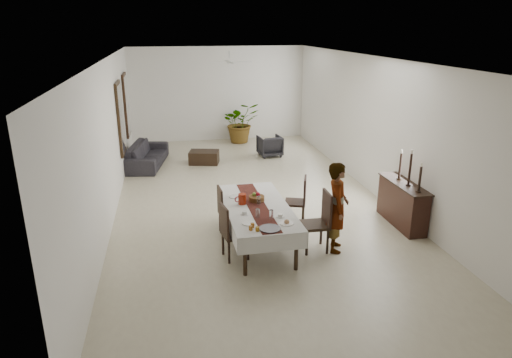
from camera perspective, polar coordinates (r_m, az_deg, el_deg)
name	(u,v)px	position (r m, az deg, el deg)	size (l,w,h in m)	color
floor	(249,199)	(10.70, -0.82, -2.50)	(6.00, 12.00, 0.00)	beige
ceiling	(249,58)	(10.00, -0.91, 14.86)	(6.00, 12.00, 0.02)	white
wall_back	(218,94)	(16.08, -4.74, 10.52)	(6.00, 0.02, 3.20)	white
wall_front	(355,262)	(4.78, 12.27, -10.11)	(6.00, 0.02, 3.20)	white
wall_left	(110,138)	(10.15, -17.83, 4.88)	(0.02, 12.00, 3.20)	white
wall_right	(374,127)	(11.15, 14.59, 6.35)	(0.02, 12.00, 3.20)	white
dining_table_top	(257,208)	(8.34, 0.09, -3.60)	(0.97, 2.34, 0.05)	black
table_leg_fl	(245,256)	(7.43, -1.38, -9.65)	(0.07, 0.07, 0.68)	black
table_leg_fr	(296,251)	(7.62, 5.05, -8.98)	(0.07, 0.07, 0.68)	black
table_leg_bl	(225,206)	(9.42, -3.87, -3.34)	(0.07, 0.07, 0.68)	black
table_leg_br	(266,202)	(9.56, 1.22, -2.95)	(0.07, 0.07, 0.68)	black
tablecloth_top	(257,206)	(8.33, 0.09, -3.41)	(1.15, 2.51, 0.01)	silver
tablecloth_drape_left	(226,216)	(8.29, -3.77, -4.61)	(0.01, 2.51, 0.29)	white
tablecloth_drape_right	(287,211)	(8.51, 3.86, -3.99)	(0.01, 2.51, 0.29)	white
tablecloth_drape_near	(273,244)	(7.27, 2.17, -8.07)	(1.15, 0.01, 0.29)	silver
tablecloth_drape_far	(244,190)	(9.52, -1.48, -1.42)	(1.15, 0.01, 0.29)	silver
table_runner	(257,206)	(8.32, 0.09, -3.36)	(0.34, 2.43, 0.00)	#541F18
red_pitcher	(242,199)	(8.38, -1.74, -2.52)	(0.15, 0.15, 0.19)	maroon
pitcher_handle	(238,199)	(8.36, -2.30, -2.56)	(0.12, 0.12, 0.02)	#990B10
wine_glass_near	(271,215)	(7.75, 1.92, -4.46)	(0.07, 0.07, 0.17)	white
wine_glass_mid	(258,213)	(7.79, 0.22, -4.31)	(0.07, 0.07, 0.17)	silver
wine_glass_far	(259,200)	(8.35, 0.35, -2.70)	(0.07, 0.07, 0.17)	silver
teacup_right	(280,215)	(7.85, 3.08, -4.57)	(0.09, 0.09, 0.06)	white
saucer_right	(280,217)	(7.86, 3.08, -4.73)	(0.15, 0.15, 0.01)	white
teacup_left	(244,213)	(7.95, -1.46, -4.24)	(0.09, 0.09, 0.06)	silver
saucer_left	(244,214)	(7.96, -1.46, -4.40)	(0.15, 0.15, 0.01)	silver
plate_near_right	(287,223)	(7.61, 3.86, -5.55)	(0.23, 0.23, 0.01)	white
bread_near_right	(287,222)	(7.60, 3.86, -5.37)	(0.09, 0.09, 0.09)	tan
plate_near_left	(249,223)	(7.61, -0.92, -5.52)	(0.23, 0.23, 0.01)	white
plate_far_left	(235,196)	(8.76, -2.63, -2.20)	(0.23, 0.23, 0.01)	silver
serving_tray	(270,229)	(7.41, 1.75, -6.21)	(0.35, 0.35, 0.02)	#3A3A3E
jam_jar_a	(257,229)	(7.32, 0.17, -6.27)	(0.06, 0.06, 0.07)	#9B6516
jam_jar_b	(251,228)	(7.36, -0.67, -6.14)	(0.06, 0.06, 0.07)	brown
jam_jar_c	(252,225)	(7.45, -0.45, -5.80)	(0.06, 0.06, 0.07)	brown
fruit_basket	(257,198)	(8.54, 0.07, -2.44)	(0.29, 0.29, 0.10)	brown
fruit_red	(258,194)	(8.53, 0.24, -1.93)	(0.09, 0.09, 0.09)	maroon
fruit_green	(254,194)	(8.53, -0.22, -1.94)	(0.08, 0.08, 0.08)	olive
chair_right_near_seat	(315,225)	(8.24, 7.35, -5.72)	(0.46, 0.46, 0.05)	black
chair_right_near_leg_fl	(328,242)	(8.24, 8.93, -7.77)	(0.05, 0.05, 0.46)	black
chair_right_near_leg_fr	(321,233)	(8.56, 8.14, -6.66)	(0.05, 0.05, 0.46)	black
chair_right_near_leg_bl	(307,243)	(8.13, 6.37, -8.02)	(0.05, 0.05, 0.46)	black
chair_right_near_leg_br	(301,234)	(8.46, 5.67, -6.89)	(0.05, 0.05, 0.46)	black
chair_right_near_back	(327,208)	(8.18, 8.86, -3.58)	(0.46, 0.04, 0.59)	black
chair_right_far_seat	(295,202)	(9.35, 4.92, -2.94)	(0.41, 0.41, 0.05)	black
chair_right_far_leg_fl	(303,217)	(9.27, 5.86, -4.69)	(0.04, 0.04, 0.41)	black
chair_right_far_leg_fr	(304,210)	(9.58, 5.96, -3.89)	(0.04, 0.04, 0.41)	black
chair_right_far_leg_bl	(286,216)	(9.29, 3.76, -4.58)	(0.04, 0.04, 0.41)	black
chair_right_far_leg_br	(287,209)	(9.60, 3.94, -3.79)	(0.04, 0.04, 0.41)	black
chair_right_far_back	(305,190)	(9.24, 6.13, -1.37)	(0.41, 0.04, 0.53)	black
chair_left_near_seat	(235,234)	(7.94, -2.62, -6.92)	(0.42, 0.42, 0.05)	black
chair_left_near_leg_fl	(223,244)	(8.14, -4.15, -8.09)	(0.04, 0.04, 0.42)	black
chair_left_near_leg_fr	(229,252)	(7.85, -3.38, -9.15)	(0.04, 0.04, 0.42)	black
chair_left_near_leg_bl	(241,241)	(8.23, -1.85, -7.71)	(0.04, 0.04, 0.42)	black
chair_left_near_leg_br	(248,249)	(7.95, -1.00, -8.74)	(0.04, 0.04, 0.42)	black
chair_left_near_back	(224,221)	(7.76, -3.99, -5.23)	(0.42, 0.04, 0.54)	black
chair_left_far_seat	(230,213)	(8.83, -3.29, -4.31)	(0.41, 0.41, 0.05)	black
chair_left_far_leg_fl	(220,222)	(9.03, -4.53, -5.32)	(0.04, 0.04, 0.40)	black
chair_left_far_leg_fr	(223,228)	(8.74, -4.10, -6.18)	(0.04, 0.04, 0.40)	black
chair_left_far_leg_bl	(236,220)	(9.10, -2.47, -5.11)	(0.04, 0.04, 0.40)	black
chair_left_far_leg_br	(240,226)	(8.80, -1.97, -5.95)	(0.04, 0.04, 0.40)	black
chair_left_far_back	(220,201)	(8.69, -4.52, -2.75)	(0.41, 0.04, 0.52)	black
woman	(337,207)	(8.18, 10.12, -3.49)	(0.60, 0.39, 1.64)	gray
sideboard_body	(402,205)	(9.68, 17.81, -3.06)	(0.38, 1.43, 0.86)	black
sideboard_top	(404,184)	(9.54, 18.07, -0.59)	(0.42, 1.48, 0.03)	black
candlestick_near_base	(418,191)	(9.10, 19.64, -1.48)	(0.10, 0.10, 0.03)	black
candlestick_near_shaft	(420,179)	(9.02, 19.81, 0.02)	(0.05, 0.05, 0.48)	black
candlestick_near_candle	(422,165)	(8.94, 20.00, 1.70)	(0.03, 0.03, 0.08)	#EEE6CE
candlestick_mid_base	(408,185)	(9.41, 18.49, -0.70)	(0.10, 0.10, 0.03)	black
candlestick_mid_shaft	(410,169)	(9.31, 18.70, 1.17)	(0.05, 0.05, 0.62)	black
candlestick_mid_candle	(412,152)	(9.22, 18.92, 3.23)	(0.03, 0.03, 0.08)	silver
candlestick_far_base	(399,179)	(9.72, 17.42, 0.03)	(0.10, 0.10, 0.03)	black
candlestick_far_shaft	(400,166)	(9.64, 17.58, 1.58)	(0.05, 0.05, 0.52)	black
candlestick_far_candle	(402,152)	(9.56, 17.76, 3.29)	(0.03, 0.03, 0.08)	white
sofa	(147,155)	(13.55, -13.42, 2.98)	(2.17, 0.85, 0.63)	#29262B
armchair	(270,146)	(14.16, 1.73, 4.16)	(0.68, 0.70, 0.63)	#262429
coffee_table	(204,157)	(13.48, -6.50, 2.72)	(0.84, 0.56, 0.37)	black
potted_plant	(240,122)	(15.80, -1.95, 7.09)	(1.25, 1.08, 1.38)	#255923
mirror_frame_near	(120,118)	(12.29, -16.59, 7.29)	(0.06, 1.05, 1.85)	black
mirror_glass_near	(122,118)	(12.29, -16.43, 7.30)	(0.01, 0.90, 1.70)	silver
mirror_frame_far	(126,105)	(14.35, -15.90, 8.90)	(0.06, 1.05, 1.85)	black
mirror_glass_far	(128,105)	(14.35, -15.76, 8.91)	(0.01, 0.90, 1.70)	white
fan_rod	(229,55)	(12.96, -3.34, 15.27)	(0.04, 0.04, 0.20)	silver
fan_hub	(230,62)	(12.98, -3.33, 14.39)	(0.16, 0.16, 0.08)	white
fan_blade_n	(228,61)	(13.32, -3.54, 14.49)	(0.10, 0.55, 0.01)	white
fan_blade_s	(231,63)	(12.63, -3.10, 14.27)	(0.10, 0.55, 0.01)	silver
fan_blade_e	(242,62)	(13.03, -1.75, 14.43)	(0.55, 0.10, 0.01)	white
fan_blade_w	(217,62)	(12.93, -4.91, 14.34)	(0.55, 0.10, 0.01)	white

